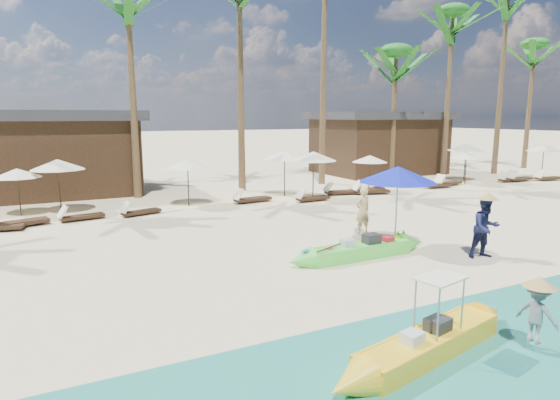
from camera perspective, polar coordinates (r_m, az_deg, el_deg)
name	(u,v)px	position (r m, az deg, el deg)	size (l,w,h in m)	color
ground	(362,271)	(12.64, 9.99, -8.52)	(240.00, 240.00, 0.00)	beige
wet_sand_strip	(538,357)	(9.41, 28.97, -16.44)	(240.00, 4.50, 0.01)	tan
green_canoe	(360,250)	(13.69, 9.69, -6.07)	(5.18, 0.76, 0.66)	#4EE044
yellow_canoe	(430,343)	(8.69, 17.78, -16.27)	(5.14, 1.42, 1.35)	yellow
tourist	(363,211)	(16.31, 10.04, -1.30)	(0.60, 0.39, 1.63)	tan
vendor_green	(486,228)	(14.60, 23.79, -3.10)	(0.86, 0.67, 1.77)	#15193B
vendor_yellow	(537,313)	(9.29, 28.85, -12.00)	(0.69, 0.39, 1.06)	gray
blue_umbrella	(398,174)	(14.49, 14.18, 3.05)	(2.36, 2.36, 2.54)	#99999E
resort_parasol_3	(17,173)	(21.74, -29.40, 2.88)	(1.88, 1.88, 1.94)	#342215
resort_parasol_4	(57,165)	(21.58, -25.49, 3.92)	(2.19, 2.19, 2.26)	#342215
lounger_4_left	(16,222)	(19.62, -29.54, -2.30)	(2.10, 1.13, 0.68)	#342215
lounger_4_right	(79,216)	(19.85, -23.31, -1.77)	(1.77, 0.82, 0.58)	#342215
resort_parasol_5	(188,164)	(21.48, -11.21, 4.36)	(2.06, 2.06, 2.12)	#342215
lounger_5_left	(139,211)	(20.04, -16.86, -1.28)	(1.74, 0.97, 0.56)	#342215
resort_parasol_6	(285,155)	(23.63, 0.57, 5.52)	(2.26, 2.26, 2.33)	#342215
lounger_6_left	(250,198)	(22.04, -3.64, 0.22)	(1.93, 0.80, 0.64)	#342215
lounger_6_right	(311,197)	(22.37, 3.76, 0.32)	(1.74, 0.61, 0.58)	#342215
resort_parasol_7	(313,156)	(22.72, 4.10, 5.35)	(2.28, 2.28, 2.35)	#342215
lounger_7_left	(340,191)	(24.38, 7.28, 1.12)	(1.94, 0.87, 0.64)	#342215
lounger_7_right	(369,189)	(25.27, 10.85, 1.34)	(1.96, 1.11, 0.64)	#342215
resort_parasol_8	(370,159)	(25.54, 10.90, 4.95)	(1.91, 1.91, 1.97)	#342215
lounger_8_left	(369,190)	(24.80, 10.83, 1.18)	(2.01, 1.11, 0.65)	#342215
resort_parasol_9	(467,155)	(29.85, 21.80, 5.09)	(1.88, 1.88, 1.93)	#342215
lounger_9_left	(437,185)	(27.90, 18.57, 1.76)	(1.67, 0.58, 0.56)	#342215
lounger_9_right	(446,182)	(28.96, 19.62, 2.04)	(1.94, 0.82, 0.64)	#342215
resort_parasol_10	(466,147)	(31.65, 21.74, 6.02)	(2.28, 2.28, 2.34)	#342215
lounger_10_left	(510,179)	(32.28, 26.22, 2.34)	(1.79, 0.62, 0.60)	#342215
lounger_10_right	(518,178)	(32.73, 27.02, 2.41)	(1.99, 0.68, 0.67)	#342215
resort_parasol_11	(544,148)	(34.80, 29.51, 5.56)	(2.16, 2.16, 2.23)	#342215
lounger_11_left	(547,177)	(34.07, 29.76, 2.42)	(1.92, 0.79, 0.63)	#342215
palm_3	(128,18)	(24.62, -18.00, 20.38)	(2.08, 2.08, 10.52)	brown
palm_4	(240,9)	(25.97, -4.95, 22.22)	(2.08, 2.08, 11.70)	brown
palm_6	(396,67)	(31.48, 13.92, 15.42)	(2.08, 2.08, 8.51)	brown
palm_7	(451,38)	(33.61, 20.18, 18.10)	(2.08, 2.08, 11.08)	brown
palm_8	(506,23)	(36.89, 25.84, 18.83)	(2.08, 2.08, 12.70)	brown
palm_9	(533,62)	(41.54, 28.50, 14.57)	(2.08, 2.08, 9.82)	brown
pavilion_west	(32,152)	(27.20, -28.00, 5.15)	(10.80, 6.60, 4.30)	#342215
pavilion_east	(378,142)	(34.44, 11.87, 6.93)	(8.80, 6.60, 4.30)	#342215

